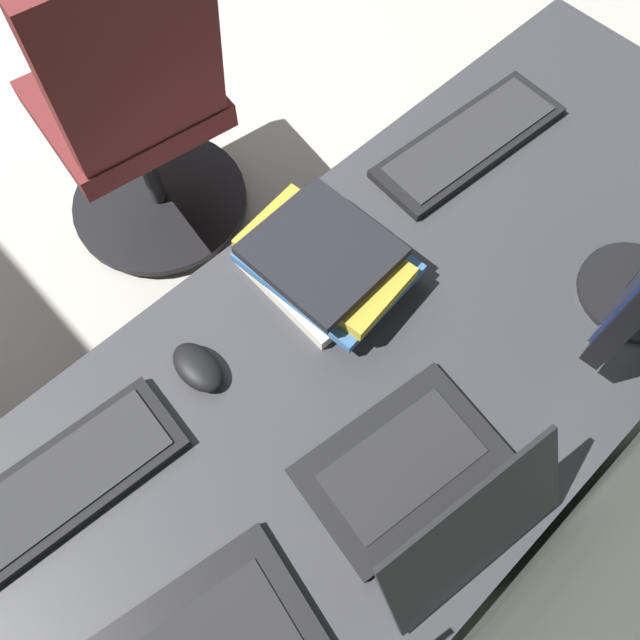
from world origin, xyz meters
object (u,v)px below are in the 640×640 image
(keyboard_spare, at_px, (49,494))
(keyboard_main, at_px, (469,141))
(drawer_pedestal, at_px, (400,414))
(book_stack_near, at_px, (324,261))
(office_chair, at_px, (138,122))
(laptop_center, at_px, (429,490))
(mouse_main, at_px, (198,367))

(keyboard_spare, bearing_deg, keyboard_main, -179.15)
(drawer_pedestal, xyz_separation_m, book_stack_near, (0.03, -0.22, 0.43))
(book_stack_near, distance_m, office_chair, 0.85)
(book_stack_near, bearing_deg, laptop_center, 67.74)
(drawer_pedestal, bearing_deg, mouse_main, -36.09)
(keyboard_main, bearing_deg, laptop_center, 35.16)
(mouse_main, bearing_deg, office_chair, -114.78)
(mouse_main, bearing_deg, keyboard_main, -179.13)
(office_chair, bearing_deg, mouse_main, 65.22)
(mouse_main, distance_m, book_stack_near, 0.28)
(keyboard_main, distance_m, office_chair, 0.89)
(drawer_pedestal, bearing_deg, laptop_center, 42.09)
(keyboard_main, bearing_deg, office_chair, -66.21)
(keyboard_spare, distance_m, book_stack_near, 0.57)
(book_stack_near, bearing_deg, drawer_pedestal, 97.51)
(mouse_main, distance_m, office_chair, 0.91)
(laptop_center, height_order, mouse_main, laptop_center)
(keyboard_spare, height_order, office_chair, office_chair)
(office_chair, bearing_deg, laptop_center, 78.52)
(laptop_center, bearing_deg, keyboard_main, -144.84)
(drawer_pedestal, height_order, laptop_center, laptop_center)
(drawer_pedestal, distance_m, keyboard_main, 0.60)
(drawer_pedestal, bearing_deg, keyboard_main, -148.70)
(keyboard_main, distance_m, book_stack_near, 0.42)
(book_stack_near, xyz_separation_m, office_chair, (-0.08, -0.78, -0.32))
(office_chair, bearing_deg, keyboard_main, 113.79)
(drawer_pedestal, xyz_separation_m, mouse_main, (0.31, -0.23, 0.40))
(laptop_center, distance_m, book_stack_near, 0.42)
(book_stack_near, bearing_deg, office_chair, -95.75)
(mouse_main, bearing_deg, book_stack_near, 178.79)
(keyboard_main, bearing_deg, mouse_main, 0.87)
(laptop_center, bearing_deg, keyboard_spare, -43.58)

